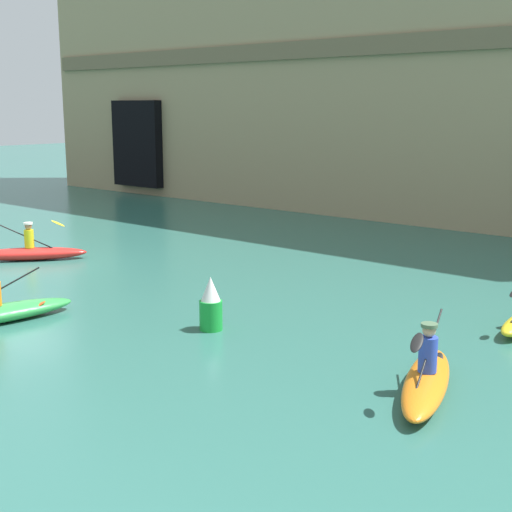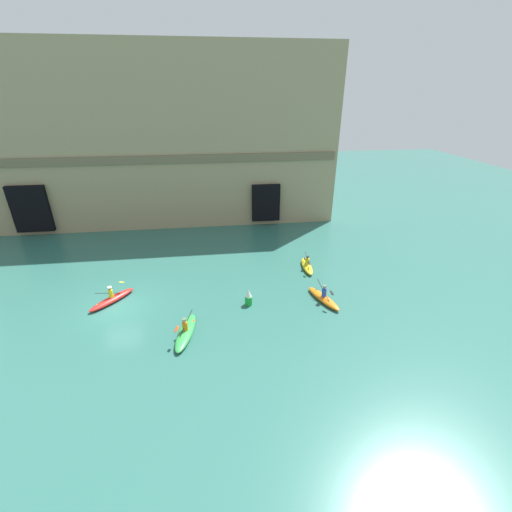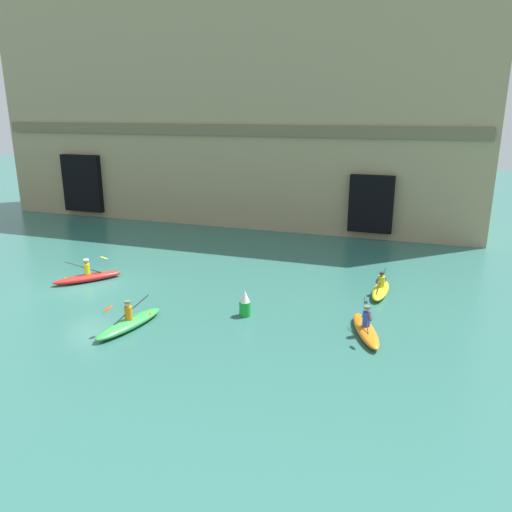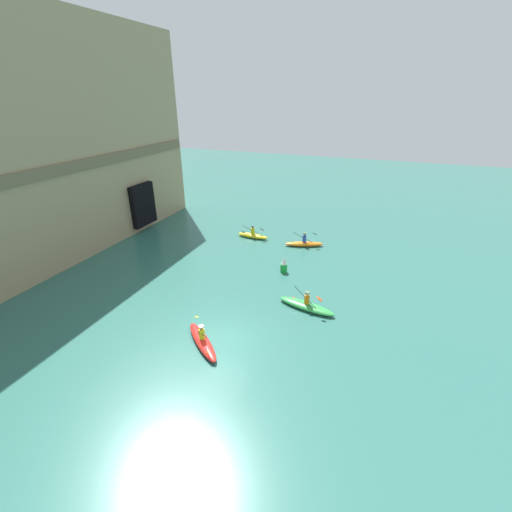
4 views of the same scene
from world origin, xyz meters
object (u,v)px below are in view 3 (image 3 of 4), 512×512
object	(u,v)px
kayak_red	(88,277)
kayak_green	(129,323)
kayak_orange	(366,329)
marker_buoy	(245,304)
kayak_yellow	(381,289)

from	to	relation	value
kayak_red	kayak_green	bearing A→B (deg)	91.48
kayak_orange	marker_buoy	bearing A→B (deg)	-112.68
kayak_orange	kayak_green	size ratio (longest dim) A/B	0.90
kayak_orange	marker_buoy	size ratio (longest dim) A/B	2.82
kayak_red	marker_buoy	world-z (taller)	kayak_red
kayak_orange	kayak_red	distance (m)	14.30
kayak_orange	kayak_red	bearing A→B (deg)	-117.21
kayak_yellow	marker_buoy	bearing A→B (deg)	133.33
kayak_red	marker_buoy	xyz separation A→B (m)	(9.11, -1.51, 0.30)
kayak_yellow	kayak_red	xyz separation A→B (m)	(-14.31, -3.00, -0.01)
kayak_yellow	kayak_green	size ratio (longest dim) A/B	0.79
kayak_yellow	marker_buoy	xyz separation A→B (m)	(-5.21, -4.51, 0.29)
kayak_orange	marker_buoy	world-z (taller)	kayak_orange
kayak_yellow	kayak_green	distance (m)	11.65
kayak_yellow	kayak_red	distance (m)	14.62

